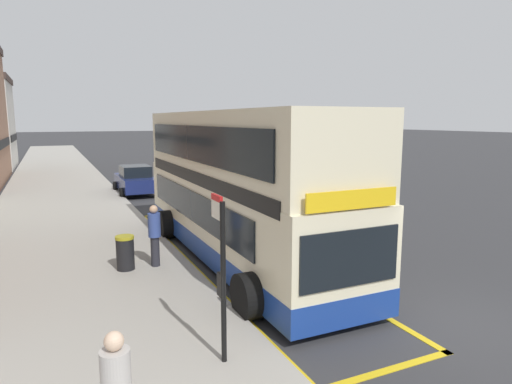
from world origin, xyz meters
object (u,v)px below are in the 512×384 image
at_px(parked_car_navy_behind, 135,180).
at_px(pedestrian_further_back, 155,233).
at_px(double_decker_bus, 236,191).
at_px(parked_car_grey_distant, 207,160).
at_px(bus_stop_sign, 222,267).
at_px(parked_car_teal_kerbside, 245,177).
at_px(litter_bin, 125,253).

distance_m(parked_car_navy_behind, pedestrian_further_back, 13.54).
bearing_deg(double_decker_bus, parked_car_grey_distant, 73.41).
bearing_deg(parked_car_navy_behind, parked_car_grey_distant, -124.00).
bearing_deg(bus_stop_sign, parked_car_teal_kerbside, 65.31).
bearing_deg(double_decker_bus, parked_car_navy_behind, 92.97).
relative_size(double_decker_bus, parked_car_teal_kerbside, 2.69).
relative_size(parked_car_teal_kerbside, parked_car_grey_distant, 1.00).
xyz_separation_m(bus_stop_sign, parked_car_teal_kerbside, (8.04, 17.49, -0.98)).
bearing_deg(parked_car_teal_kerbside, pedestrian_further_back, -126.27).
height_order(parked_car_navy_behind, parked_car_grey_distant, same).
bearing_deg(parked_car_grey_distant, pedestrian_further_back, -108.97).
xyz_separation_m(double_decker_bus, parked_car_navy_behind, (-0.69, 13.24, -1.27)).
bearing_deg(parked_car_navy_behind, litter_bin, 81.27).
distance_m(double_decker_bus, parked_car_navy_behind, 13.32).
bearing_deg(bus_stop_sign, litter_bin, 98.06).
bearing_deg(double_decker_bus, parked_car_teal_kerbside, 65.26).
distance_m(pedestrian_further_back, litter_bin, 0.93).
height_order(parked_car_grey_distant, pedestrian_further_back, pedestrian_further_back).
relative_size(parked_car_grey_distant, litter_bin, 4.49).
bearing_deg(parked_car_grey_distant, parked_car_navy_behind, -123.51).
height_order(double_decker_bus, pedestrian_further_back, double_decker_bus).
relative_size(bus_stop_sign, parked_car_grey_distant, 0.67).
bearing_deg(double_decker_bus, pedestrian_further_back, -176.01).
relative_size(parked_car_teal_kerbside, pedestrian_further_back, 2.44).
relative_size(double_decker_bus, parked_car_grey_distant, 2.69).
relative_size(bus_stop_sign, parked_car_teal_kerbside, 0.67).
xyz_separation_m(parked_car_navy_behind, parked_car_grey_distant, (7.79, 10.58, 0.00)).
xyz_separation_m(parked_car_teal_kerbside, parked_car_grey_distant, (1.60, 11.88, 0.00)).
distance_m(double_decker_bus, parked_car_teal_kerbside, 13.21).
relative_size(double_decker_bus, litter_bin, 12.09).
relative_size(parked_car_navy_behind, parked_car_teal_kerbside, 1.00).
relative_size(parked_car_navy_behind, parked_car_grey_distant, 1.00).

